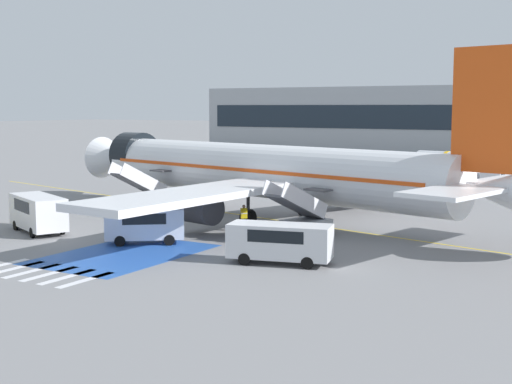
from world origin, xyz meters
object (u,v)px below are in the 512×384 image
boarding_stairs_aft (296,223)px  service_van_1 (38,211)px  boarding_stairs_forward (139,200)px  service_van_0 (145,223)px  fuel_tanker (454,169)px  traffic_cone_1 (134,218)px  terminal_building (471,121)px  service_van_3 (280,240)px  traffic_cone_0 (79,207)px  airliner (269,171)px  ground_crew_1 (244,216)px  ground_crew_0 (198,207)px

boarding_stairs_aft → service_van_1: bearing=-143.8°
boarding_stairs_forward → service_van_0: bearing=-35.8°
boarding_stairs_forward → fuel_tanker: boarding_stairs_forward is taller
traffic_cone_1 → terminal_building: 82.97m
service_van_3 → traffic_cone_0: bearing=55.1°
fuel_tanker → service_van_3: size_ratio=1.82×
terminal_building → service_van_1: bearing=-93.4°
airliner → terminal_building: terminal_building is taller
service_van_1 → ground_crew_1: service_van_1 is taller
traffic_cone_1 → service_van_3: bearing=-22.6°
service_van_0 → terminal_building: size_ratio=0.05×
ground_crew_0 → boarding_stairs_aft: bearing=-119.2°
airliner → traffic_cone_0: 15.52m
service_van_1 → boarding_stairs_aft: bearing=-42.6°
boarding_stairs_forward → fuel_tanker: (16.14, 29.38, 0.87)m
boarding_stairs_aft → fuel_tanker: 32.88m
ground_crew_1 → terminal_building: terminal_building is taller
airliner → service_van_0: bearing=-175.5°
boarding_stairs_forward → terminal_building: size_ratio=0.06×
boarding_stairs_aft → traffic_cone_1: (-12.53, -0.50, -0.63)m
boarding_stairs_aft → terminal_building: bearing=109.7°
service_van_0 → traffic_cone_0: bearing=22.0°
boarding_stairs_aft → terminal_building: terminal_building is taller
ground_crew_0 → service_van_0: bearing=175.1°
service_van_1 → ground_crew_0: (6.64, 8.52, -0.32)m
traffic_cone_0 → ground_crew_0: bearing=1.6°
service_van_0 → traffic_cone_1: bearing=7.6°
service_van_0 → terminal_building: 88.48m
ground_crew_0 → service_van_1: bearing=124.9°
fuel_tanker → service_van_0: 39.67m
service_van_1 → service_van_3: size_ratio=1.03×
boarding_stairs_forward → boarding_stairs_aft: (15.40, -3.48, -0.03)m
service_van_1 → ground_crew_1: bearing=-33.4°
boarding_stairs_aft → service_van_3: bearing=-56.3°
service_van_1 → service_van_3: service_van_1 is taller
fuel_tanker → traffic_cone_0: bearing=-24.4°
boarding_stairs_forward → ground_crew_0: boarding_stairs_forward is taller
service_van_0 → ground_crew_0: 8.10m
boarding_stairs_forward → ground_crew_1: boarding_stairs_forward is taller
ground_crew_1 → traffic_cone_0: (-15.73, 1.00, -0.68)m
traffic_cone_0 → terminal_building: size_ratio=0.01×
ground_crew_1 → terminal_building: 82.08m
service_van_0 → fuel_tanker: bearing=-48.6°
service_van_0 → ground_crew_1: 7.18m
boarding_stairs_aft → traffic_cone_0: boarding_stairs_aft is taller
boarding_stairs_aft → service_van_0: size_ratio=1.16×
boarding_stairs_aft → traffic_cone_0: (-19.85, 1.54, -0.64)m
boarding_stairs_forward → service_van_1: bearing=-76.8°
service_van_3 → terminal_building: 90.07m
service_van_1 → traffic_cone_1: service_van_1 is taller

